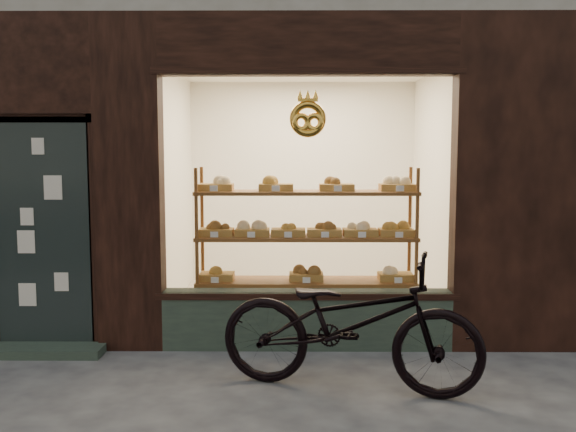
{
  "coord_description": "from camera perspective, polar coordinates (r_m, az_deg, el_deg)",
  "views": [
    {
      "loc": [
        0.32,
        -3.81,
        1.88
      ],
      "look_at": [
        0.27,
        2.0,
        1.27
      ],
      "focal_mm": 40.0,
      "sensor_mm": 36.0,
      "label": 1
    }
  ],
  "objects": [
    {
      "name": "bicycle",
      "position": [
        5.07,
        5.48,
        -9.39
      ],
      "size": [
        2.17,
        1.21,
        1.08
      ],
      "primitive_type": "imported",
      "rotation": [
        0.0,
        0.0,
        1.32
      ],
      "color": "black",
      "rests_on": "ground"
    },
    {
      "name": "display_shelf",
      "position": [
        6.44,
        1.62,
        -2.98
      ],
      "size": [
        2.2,
        0.45,
        1.7
      ],
      "color": "#573B18",
      "rests_on": "ground"
    }
  ]
}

